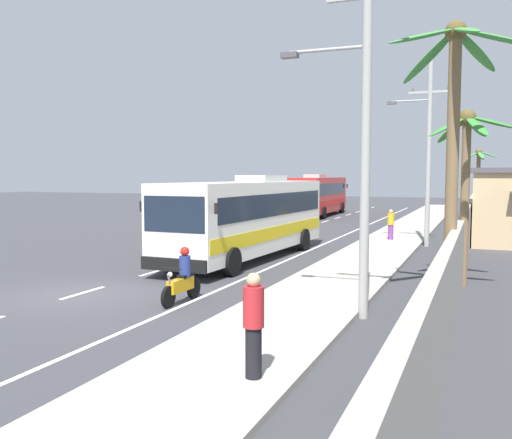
{
  "coord_description": "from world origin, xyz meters",
  "views": [
    {
      "loc": [
        11.23,
        -13.43,
        3.59
      ],
      "look_at": [
        2.32,
        8.74,
        1.7
      ],
      "focal_mm": 39.65,
      "sensor_mm": 36.0,
      "label": 1
    }
  ],
  "objects_px": {
    "palm_nearest": "(455,114)",
    "palm_second": "(478,171)",
    "coach_bus_foreground": "(248,215)",
    "utility_pole_mid": "(427,145)",
    "coach_bus_far_lane": "(319,194)",
    "motorcycle_beside_bus": "(183,280)",
    "palm_third": "(467,159)",
    "utility_pole_nearest": "(363,128)",
    "pedestrian_near_kerb": "(391,224)",
    "pedestrian_midwalk": "(254,323)"
  },
  "relations": [
    {
      "from": "utility_pole_mid",
      "to": "utility_pole_nearest",
      "type": "bearing_deg",
      "value": -90.63
    },
    {
      "from": "motorcycle_beside_bus",
      "to": "utility_pole_nearest",
      "type": "height_order",
      "value": "utility_pole_nearest"
    },
    {
      "from": "coach_bus_far_lane",
      "to": "coach_bus_foreground",
      "type": "bearing_deg",
      "value": -81.08
    },
    {
      "from": "pedestrian_near_kerb",
      "to": "utility_pole_mid",
      "type": "height_order",
      "value": "utility_pole_mid"
    },
    {
      "from": "coach_bus_far_lane",
      "to": "palm_third",
      "type": "xyz_separation_m",
      "value": [
        12.81,
        -28.66,
        2.19
      ]
    },
    {
      "from": "motorcycle_beside_bus",
      "to": "utility_pole_mid",
      "type": "distance_m",
      "value": 16.96
    },
    {
      "from": "utility_pole_nearest",
      "to": "palm_second",
      "type": "distance_m",
      "value": 33.75
    },
    {
      "from": "palm_second",
      "to": "utility_pole_mid",
      "type": "bearing_deg",
      "value": -96.98
    },
    {
      "from": "coach_bus_foreground",
      "to": "palm_nearest",
      "type": "xyz_separation_m",
      "value": [
        8.52,
        -6.33,
        3.33
      ]
    },
    {
      "from": "utility_pole_mid",
      "to": "palm_second",
      "type": "distance_m",
      "value": 18.44
    },
    {
      "from": "palm_second",
      "to": "palm_third",
      "type": "distance_m",
      "value": 28.36
    },
    {
      "from": "pedestrian_near_kerb",
      "to": "palm_second",
      "type": "bearing_deg",
      "value": -9.52
    },
    {
      "from": "pedestrian_near_kerb",
      "to": "palm_nearest",
      "type": "relative_size",
      "value": 0.21
    },
    {
      "from": "utility_pole_nearest",
      "to": "palm_second",
      "type": "relative_size",
      "value": 1.57
    },
    {
      "from": "utility_pole_nearest",
      "to": "coach_bus_far_lane",
      "type": "bearing_deg",
      "value": 107.22
    },
    {
      "from": "utility_pole_nearest",
      "to": "palm_nearest",
      "type": "height_order",
      "value": "utility_pole_nearest"
    },
    {
      "from": "motorcycle_beside_bus",
      "to": "pedestrian_midwalk",
      "type": "xyz_separation_m",
      "value": [
        4.24,
        -5.11,
        0.45
      ]
    },
    {
      "from": "palm_nearest",
      "to": "palm_second",
      "type": "relative_size",
      "value": 1.35
    },
    {
      "from": "motorcycle_beside_bus",
      "to": "palm_nearest",
      "type": "xyz_separation_m",
      "value": [
        7.03,
        2.07,
        4.55
      ]
    },
    {
      "from": "coach_bus_far_lane",
      "to": "palm_third",
      "type": "height_order",
      "value": "palm_third"
    },
    {
      "from": "coach_bus_foreground",
      "to": "palm_nearest",
      "type": "distance_m",
      "value": 11.12
    },
    {
      "from": "pedestrian_near_kerb",
      "to": "utility_pole_nearest",
      "type": "xyz_separation_m",
      "value": [
        1.73,
        -16.62,
        3.75
      ]
    },
    {
      "from": "palm_nearest",
      "to": "palm_third",
      "type": "distance_m",
      "value": 3.56
    },
    {
      "from": "pedestrian_midwalk",
      "to": "palm_second",
      "type": "height_order",
      "value": "palm_second"
    },
    {
      "from": "pedestrian_near_kerb",
      "to": "utility_pole_nearest",
      "type": "distance_m",
      "value": 17.13
    },
    {
      "from": "pedestrian_near_kerb",
      "to": "palm_second",
      "type": "relative_size",
      "value": 0.29
    },
    {
      "from": "coach_bus_foreground",
      "to": "palm_second",
      "type": "xyz_separation_m",
      "value": [
        8.89,
        25.41,
        2.05
      ]
    },
    {
      "from": "motorcycle_beside_bus",
      "to": "pedestrian_midwalk",
      "type": "relative_size",
      "value": 1.09
    },
    {
      "from": "coach_bus_far_lane",
      "to": "utility_pole_nearest",
      "type": "relative_size",
      "value": 1.34
    },
    {
      "from": "palm_second",
      "to": "coach_bus_foreground",
      "type": "bearing_deg",
      "value": -109.29
    },
    {
      "from": "pedestrian_midwalk",
      "to": "palm_third",
      "type": "distance_m",
      "value": 11.38
    },
    {
      "from": "pedestrian_midwalk",
      "to": "utility_pole_mid",
      "type": "xyz_separation_m",
      "value": [
        0.92,
        20.65,
        3.96
      ]
    },
    {
      "from": "utility_pole_mid",
      "to": "palm_third",
      "type": "distance_m",
      "value": 10.36
    },
    {
      "from": "coach_bus_foreground",
      "to": "palm_third",
      "type": "distance_m",
      "value": 9.51
    },
    {
      "from": "palm_third",
      "to": "motorcycle_beside_bus",
      "type": "bearing_deg",
      "value": -143.19
    },
    {
      "from": "pedestrian_near_kerb",
      "to": "utility_pole_mid",
      "type": "bearing_deg",
      "value": -118.89
    },
    {
      "from": "pedestrian_midwalk",
      "to": "coach_bus_far_lane",
      "type": "bearing_deg",
      "value": 47.61
    },
    {
      "from": "motorcycle_beside_bus",
      "to": "pedestrian_near_kerb",
      "type": "bearing_deg",
      "value": 79.0
    },
    {
      "from": "palm_second",
      "to": "coach_bus_far_lane",
      "type": "bearing_deg",
      "value": 178.66
    },
    {
      "from": "coach_bus_far_lane",
      "to": "motorcycle_beside_bus",
      "type": "distance_m",
      "value": 34.57
    },
    {
      "from": "coach_bus_foreground",
      "to": "utility_pole_mid",
      "type": "xyz_separation_m",
      "value": [
        6.66,
        7.14,
        3.19
      ]
    },
    {
      "from": "coach_bus_far_lane",
      "to": "palm_second",
      "type": "relative_size",
      "value": 2.11
    },
    {
      "from": "palm_nearest",
      "to": "pedestrian_midwalk",
      "type": "bearing_deg",
      "value": -111.24
    },
    {
      "from": "pedestrian_near_kerb",
      "to": "pedestrian_midwalk",
      "type": "relative_size",
      "value": 0.89
    },
    {
      "from": "palm_nearest",
      "to": "palm_second",
      "type": "xyz_separation_m",
      "value": [
        0.37,
        31.73,
        -1.28
      ]
    },
    {
      "from": "pedestrian_midwalk",
      "to": "palm_third",
      "type": "bearing_deg",
      "value": 17.58
    },
    {
      "from": "coach_bus_foreground",
      "to": "motorcycle_beside_bus",
      "type": "height_order",
      "value": "coach_bus_foreground"
    },
    {
      "from": "coach_bus_foreground",
      "to": "utility_pole_mid",
      "type": "height_order",
      "value": "utility_pole_mid"
    },
    {
      "from": "palm_third",
      "to": "pedestrian_midwalk",
      "type": "bearing_deg",
      "value": -106.05
    },
    {
      "from": "coach_bus_far_lane",
      "to": "pedestrian_near_kerb",
      "type": "distance_m",
      "value": 19.46
    }
  ]
}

